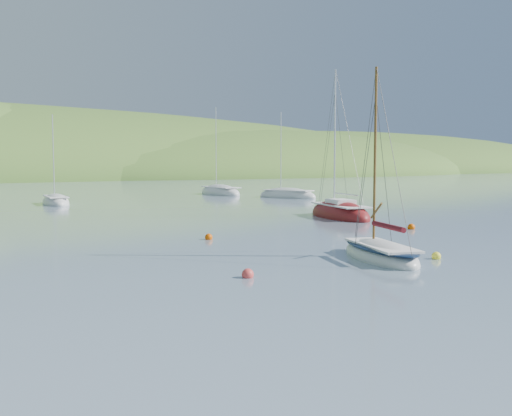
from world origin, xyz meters
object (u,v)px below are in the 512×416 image
daysailer_white (380,254)px  distant_sloop_a (56,203)px  distant_sloop_d (287,196)px  distant_sloop_b (220,193)px  sloop_red (340,215)px

daysailer_white → distant_sloop_a: (-3.08, 43.22, -0.04)m
distant_sloop_a → distant_sloop_d: bearing=-2.3°
distant_sloop_d → daysailer_white: bearing=-141.0°
distant_sloop_b → sloop_red: bearing=-102.8°
distant_sloop_b → daysailer_white: bearing=-110.9°
sloop_red → distant_sloop_d: sloop_red is taller
sloop_red → distant_sloop_a: 31.24m
daysailer_white → distant_sloop_d: 45.64m
daysailer_white → distant_sloop_b: bearing=88.3°
distant_sloop_b → distant_sloop_d: 11.24m
distant_sloop_b → distant_sloop_d: bearing=-70.4°
distant_sloop_d → distant_sloop_b: bearing=88.6°
sloop_red → distant_sloop_b: size_ratio=0.98×
sloop_red → distant_sloop_a: sloop_red is taller
distant_sloop_a → distant_sloop_d: size_ratio=0.88×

